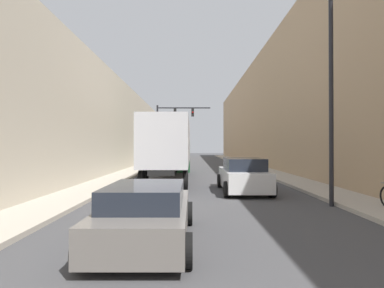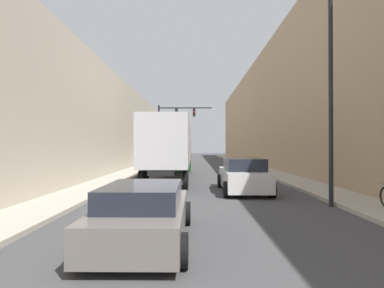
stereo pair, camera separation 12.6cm
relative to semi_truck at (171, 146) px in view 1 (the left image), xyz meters
name	(u,v)px [view 1 (the left image)]	position (x,y,z in m)	size (l,w,h in m)	color
sidewalk_right	(255,168)	(7.78, 9.49, -2.13)	(2.09, 80.00, 0.15)	#B2A899
sidewalk_left	(141,168)	(-3.65, 9.49, -2.13)	(2.09, 80.00, 0.15)	#B2A899
building_right	(295,106)	(11.82, 9.49, 4.05)	(6.00, 80.00, 12.50)	tan
building_left	(101,128)	(-7.69, 9.49, 1.83)	(6.00, 80.00, 8.07)	#BCB29E
semi_truck	(171,146)	(0.00, 0.00, 0.00)	(2.52, 13.35, 3.82)	silver
sedan_car	(147,214)	(0.40, -13.56, -1.55)	(2.12, 4.31, 1.34)	slate
suv_car	(243,176)	(3.94, -5.96, -1.42)	(2.21, 4.52, 1.64)	silver
traffic_signal_gantry	(169,124)	(-1.10, 13.13, 2.49)	(6.06, 0.35, 6.84)	black
street_lamp	(331,70)	(6.58, -9.47, 2.84)	(0.44, 0.44, 8.04)	black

